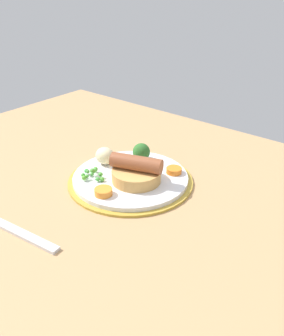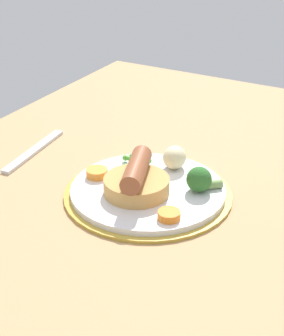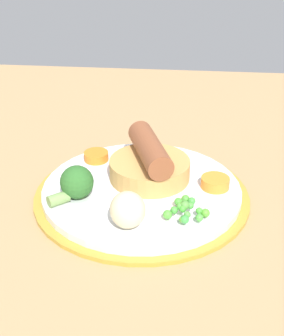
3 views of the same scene
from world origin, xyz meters
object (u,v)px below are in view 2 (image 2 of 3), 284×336
object	(u,v)px
broccoli_floret_far	(201,179)
fork	(34,151)
carrot_slice_0	(97,173)
sausage_pudding	(136,181)
dinner_plate	(148,192)
potato_chunk_1	(175,157)
pea_pile	(136,160)
carrot_slice_2	(169,215)

from	to	relation	value
broccoli_floret_far	fork	world-z (taller)	broccoli_floret_far
carrot_slice_0	fork	world-z (taller)	carrot_slice_0
sausage_pudding	carrot_slice_0	distance (cm)	8.09
sausage_pudding	fork	bearing A→B (deg)	57.19
dinner_plate	broccoli_floret_far	distance (cm)	8.42
potato_chunk_1	sausage_pudding	bearing A→B (deg)	-8.79
potato_chunk_1	fork	bearing A→B (deg)	-80.36
pea_pile	potato_chunk_1	world-z (taller)	potato_chunk_1
pea_pile	broccoli_floret_far	distance (cm)	12.86
sausage_pudding	broccoli_floret_far	world-z (taller)	sausage_pudding
potato_chunk_1	fork	world-z (taller)	potato_chunk_1
carrot_slice_2	fork	bearing A→B (deg)	-107.03
dinner_plate	sausage_pudding	size ratio (longest dim) A/B	2.39
broccoli_floret_far	carrot_slice_2	size ratio (longest dim) A/B	1.57
sausage_pudding	dinner_plate	bearing A→B (deg)	-41.67
dinner_plate	pea_pile	bearing A→B (deg)	-136.67
broccoli_floret_far	carrot_slice_2	world-z (taller)	broccoli_floret_far
dinner_plate	pea_pile	size ratio (longest dim) A/B	5.18
sausage_pudding	potato_chunk_1	xyz separation A→B (cm)	(-10.06, 1.56, -0.15)
carrot_slice_2	pea_pile	bearing A→B (deg)	-134.60
broccoli_floret_far	carrot_slice_0	distance (cm)	16.59
sausage_pudding	carrot_slice_2	xyz separation A→B (cm)	(4.01, 7.63, -1.46)
potato_chunk_1	dinner_plate	bearing A→B (deg)	-4.72
sausage_pudding	pea_pile	size ratio (longest dim) A/B	2.16
dinner_plate	sausage_pudding	xyz separation A→B (cm)	(2.23, -0.91, 2.87)
carrot_slice_2	fork	xyz separation A→B (cm)	(-9.72, -31.72, -1.68)
broccoli_floret_far	fork	distance (cm)	32.41
fork	pea_pile	bearing A→B (deg)	89.80
broccoli_floret_far	potato_chunk_1	bearing A→B (deg)	-74.93
dinner_plate	potato_chunk_1	world-z (taller)	potato_chunk_1
potato_chunk_1	carrot_slice_0	distance (cm)	12.84
pea_pile	carrot_slice_0	world-z (taller)	pea_pile
sausage_pudding	pea_pile	world-z (taller)	sausage_pudding
carrot_slice_2	broccoli_floret_far	bearing A→B (deg)	176.71
sausage_pudding	pea_pile	distance (cm)	9.11
sausage_pudding	carrot_slice_0	world-z (taller)	sausage_pudding
sausage_pudding	pea_pile	xyz separation A→B (cm)	(-7.89, -4.43, -1.07)
carrot_slice_0	broccoli_floret_far	bearing A→B (deg)	104.38
fork	potato_chunk_1	bearing A→B (deg)	93.11
broccoli_floret_far	pea_pile	bearing A→B (deg)	-51.13
carrot_slice_0	fork	size ratio (longest dim) A/B	0.19
broccoli_floret_far	fork	xyz separation A→B (cm)	(-0.18, -32.27, -2.95)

